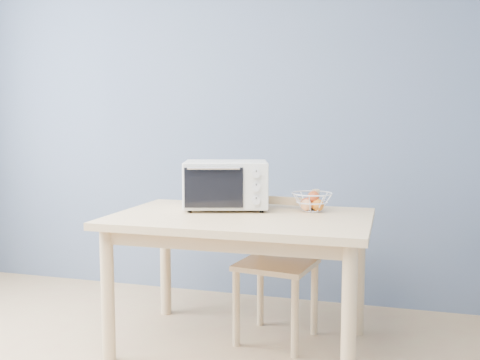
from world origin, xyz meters
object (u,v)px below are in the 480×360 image
(toaster_oven, at_px, (223,184))
(dining_chair, at_px, (279,266))
(dining_table, at_px, (241,233))
(fruit_basket, at_px, (312,202))

(toaster_oven, xyz_separation_m, dining_chair, (0.34, 0.02, -0.47))
(dining_table, bearing_deg, toaster_oven, 133.99)
(toaster_oven, height_order, fruit_basket, toaster_oven)
(dining_table, height_order, fruit_basket, fruit_basket)
(dining_table, height_order, toaster_oven, toaster_oven)
(dining_table, distance_m, toaster_oven, 0.34)
(dining_table, bearing_deg, dining_chair, 46.07)
(toaster_oven, relative_size, dining_chair, 0.63)
(fruit_basket, distance_m, dining_chair, 0.42)
(dining_table, relative_size, toaster_oven, 2.54)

